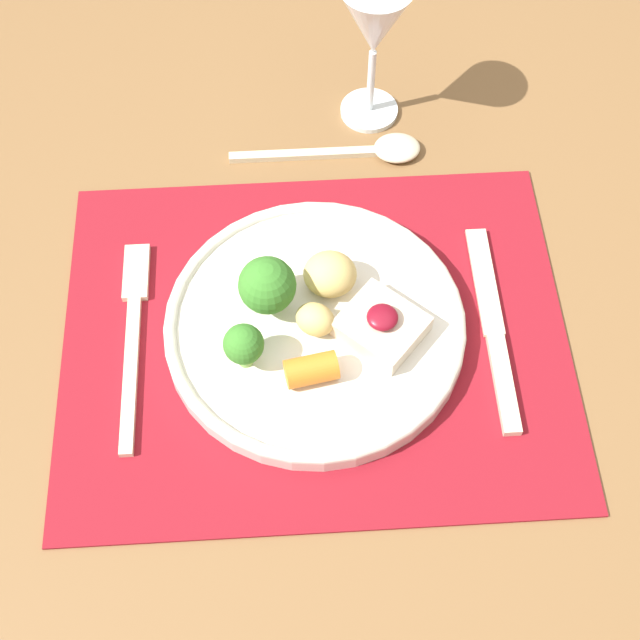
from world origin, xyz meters
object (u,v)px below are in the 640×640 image
Objects in this scene: fork at (133,328)px; knife at (495,339)px; dinner_plate at (318,322)px; wine_glass_near at (375,27)px; spoon at (371,150)px.

knife is (0.33, -0.03, 0.00)m from fork.
fork is 1.00× the size of knife.
dinner_plate is 0.30m from wine_glass_near.
fork is 0.37m from wine_glass_near.
knife is at bearing -66.63° from spoon.
wine_glass_near is (0.00, 0.06, 0.11)m from spoon.
fork is at bearing -137.95° from spoon.
knife is 1.35× the size of wine_glass_near.
wine_glass_near is (0.07, 0.27, 0.10)m from dinner_plate.
spoon reaches higher than fork.
spoon is at bearing 111.65° from knife.
dinner_plate is 1.26× the size of knife.
spoon is (0.24, 0.20, -0.00)m from fork.
knife is 0.25m from spoon.
dinner_plate is at bearing -5.40° from fork.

